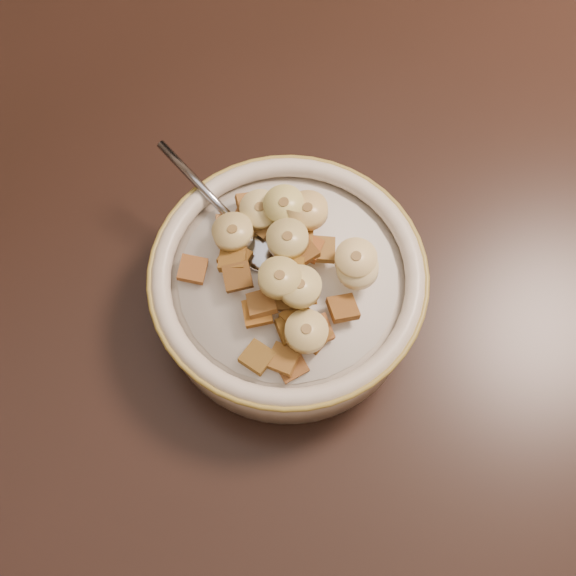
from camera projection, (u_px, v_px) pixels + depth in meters
floor at (329, 409)px, 1.37m from camera, size 4.00×4.50×0.10m
table at (373, 191)px, 0.66m from camera, size 1.41×0.92×0.04m
cereal_bowl at (288, 291)px, 0.57m from camera, size 0.20×0.20×0.05m
milk at (288, 278)px, 0.55m from camera, size 0.17×0.17×0.00m
spoon at (259, 248)px, 0.55m from camera, size 0.04×0.05×0.01m
cereal_square_0 at (235, 257)px, 0.54m from camera, size 0.03×0.03×0.01m
cereal_square_1 at (257, 312)px, 0.52m from camera, size 0.03×0.03×0.01m
cereal_square_2 at (298, 317)px, 0.52m from camera, size 0.02×0.02×0.01m
cereal_square_3 at (229, 227)px, 0.56m from camera, size 0.03×0.03×0.01m
cereal_square_4 at (257, 357)px, 0.51m from camera, size 0.03×0.03×0.01m
cereal_square_5 at (292, 247)px, 0.54m from camera, size 0.02×0.02×0.01m
cereal_square_6 at (302, 251)px, 0.53m from camera, size 0.02×0.02×0.01m
cereal_square_7 at (282, 273)px, 0.52m from camera, size 0.02×0.02×0.01m
cereal_square_8 at (250, 205)px, 0.56m from camera, size 0.03×0.03×0.01m
cereal_square_9 at (304, 209)px, 0.56m from camera, size 0.03×0.03×0.01m
cereal_square_10 at (238, 277)px, 0.53m from camera, size 0.03×0.03×0.01m
cereal_square_11 at (291, 365)px, 0.51m from camera, size 0.02×0.02×0.01m
cereal_square_12 at (317, 330)px, 0.52m from camera, size 0.02×0.02×0.01m
cereal_square_13 at (262, 303)px, 0.52m from camera, size 0.03×0.03×0.01m
cereal_square_14 at (251, 221)px, 0.56m from camera, size 0.03×0.03×0.01m
cereal_square_15 at (300, 239)px, 0.54m from camera, size 0.03×0.03×0.01m
cereal_square_16 at (286, 251)px, 0.53m from camera, size 0.03×0.03×0.01m
cereal_square_17 at (292, 329)px, 0.52m from camera, size 0.02×0.02×0.01m
cereal_square_18 at (193, 269)px, 0.54m from camera, size 0.03×0.03×0.01m
cereal_square_19 at (303, 292)px, 0.52m from camera, size 0.03×0.03×0.01m
cereal_square_20 at (322, 249)px, 0.54m from camera, size 0.03×0.03×0.01m
cereal_square_21 at (314, 336)px, 0.52m from camera, size 0.02×0.03×0.01m
cereal_square_22 at (283, 297)px, 0.52m from camera, size 0.03×0.03×0.01m
cereal_square_23 at (296, 278)px, 0.52m from camera, size 0.03×0.03×0.01m
cereal_square_24 at (248, 215)px, 0.56m from camera, size 0.03×0.03×0.01m
cereal_square_25 at (289, 269)px, 0.52m from camera, size 0.03×0.03×0.01m
cereal_square_26 at (343, 308)px, 0.52m from camera, size 0.03×0.03×0.01m
cereal_square_27 at (263, 224)px, 0.55m from camera, size 0.02×0.02×0.01m
cereal_square_28 at (283, 359)px, 0.51m from camera, size 0.03×0.03×0.01m
cereal_square_29 at (251, 225)px, 0.56m from camera, size 0.02×0.03×0.01m
cereal_square_30 at (233, 259)px, 0.54m from camera, size 0.03×0.03×0.01m
cereal_square_31 at (308, 247)px, 0.54m from camera, size 0.03×0.03×0.01m
banana_slice_0 at (233, 232)px, 0.54m from camera, size 0.03×0.03×0.01m
banana_slice_1 at (357, 268)px, 0.53m from camera, size 0.03×0.03×0.01m
banana_slice_2 at (356, 259)px, 0.53m from camera, size 0.04×0.04×0.01m
banana_slice_3 at (287, 239)px, 0.53m from camera, size 0.04×0.04×0.01m
banana_slice_4 at (280, 278)px, 0.51m from camera, size 0.04×0.04×0.01m
banana_slice_5 at (307, 210)px, 0.54m from camera, size 0.04×0.04×0.01m
banana_slice_6 at (260, 210)px, 0.55m from camera, size 0.04×0.04×0.01m
banana_slice_7 at (300, 286)px, 0.51m from camera, size 0.04×0.04×0.01m
banana_slice_8 at (284, 205)px, 0.54m from camera, size 0.04×0.04×0.02m
banana_slice_9 at (306, 331)px, 0.51m from camera, size 0.04×0.04×0.01m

